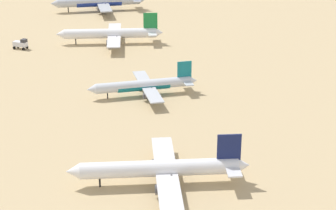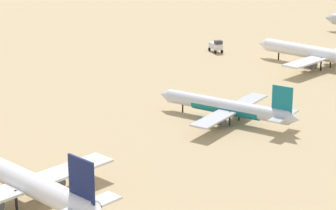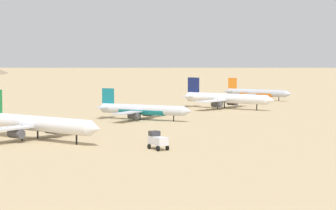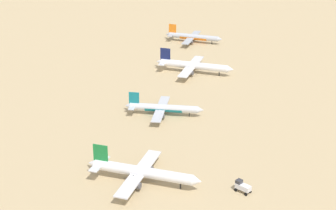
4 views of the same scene
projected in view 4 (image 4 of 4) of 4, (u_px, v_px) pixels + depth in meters
ground_plane at (169, 117)px, 249.12m from camera, size 1800.00×1800.00×0.00m
parked_jet_1 at (142, 172)px, 199.38m from camera, size 40.48×32.88×11.68m
parked_jet_2 at (163, 108)px, 249.73m from camera, size 33.00×27.09×9.61m
parked_jet_3 at (193, 66)px, 295.95m from camera, size 39.70×32.26×11.45m
parked_jet_4 at (193, 37)px, 342.44m from camera, size 33.55×27.26×9.67m
service_truck at (242, 186)px, 194.55m from camera, size 5.68×4.27×3.90m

